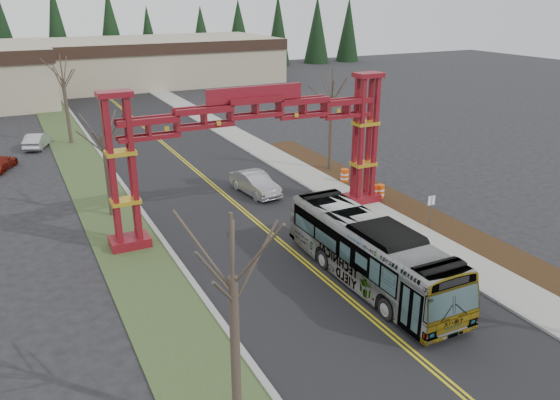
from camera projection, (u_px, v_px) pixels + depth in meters
ground at (464, 396)px, 19.63m from camera, size 200.00×200.00×0.00m
road at (218, 189)px, 40.53m from camera, size 12.00×110.00×0.02m
lane_line_left at (217, 189)px, 40.48m from camera, size 0.12×100.00×0.01m
lane_line_right at (220, 189)px, 40.58m from camera, size 0.12×100.00×0.01m
curb_right at (291, 177)px, 43.10m from camera, size 0.30×110.00×0.15m
sidewalk_right at (307, 174)px, 43.71m from camera, size 2.60×110.00×0.14m
landscape_strip at (470, 238)px, 32.27m from camera, size 2.60×50.00×0.12m
grass_median at (108, 207)px, 37.16m from camera, size 4.00×110.00×0.08m
curb_left at (135, 202)px, 37.92m from camera, size 0.30×110.00×0.15m
gateway_arch at (256, 130)px, 32.58m from camera, size 18.20×1.60×8.90m
retail_building_east at (156, 61)px, 89.46m from camera, size 38.00×20.30×7.00m
conifer_treeline at (81, 39)px, 94.38m from camera, size 116.10×5.60×13.00m
transit_bus at (370, 252)px, 26.87m from camera, size 2.80×11.86×3.30m
silver_sedan at (255, 183)px, 39.39m from camera, size 2.28×5.01×1.59m
parked_car_far_a at (37, 140)px, 51.37m from camera, size 2.93×4.65×1.45m
bare_tree_median_near at (233, 279)px, 15.81m from camera, size 3.08×3.08×7.90m
bare_tree_median_mid at (103, 135)px, 33.83m from camera, size 3.45×3.45×7.71m
bare_tree_median_far at (63, 79)px, 50.90m from camera, size 3.41×3.41×8.48m
bare_tree_right_far at (332, 95)px, 43.01m from camera, size 3.16×3.16×8.26m
street_sign at (431, 205)px, 33.29m from camera, size 0.48×0.09×2.12m
barrel_south at (380, 192)px, 38.44m from camera, size 0.58×0.58×1.08m
barrel_mid at (375, 192)px, 38.52m from camera, size 0.55×0.55×1.01m
barrel_north at (345, 176)px, 41.75m from camera, size 0.60×0.60×1.12m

